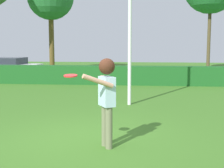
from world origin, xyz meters
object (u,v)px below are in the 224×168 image
(person, at_px, (106,92))
(lamppost, at_px, (130,13))
(parked_car_white, at_px, (6,67))
(frisbee, at_px, (71,76))

(person, distance_m, lamppost, 4.94)
(person, height_order, parked_car_white, person)
(person, relative_size, lamppost, 0.32)
(frisbee, bearing_deg, person, 25.88)
(lamppost, bearing_deg, frisbee, -100.36)
(parked_car_white, bearing_deg, lamppost, -44.95)
(frisbee, relative_size, parked_car_white, 0.06)
(person, height_order, frisbee, person)
(person, relative_size, frisbee, 6.87)
(frisbee, xyz_separation_m, lamppost, (0.88, 4.84, 1.61))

